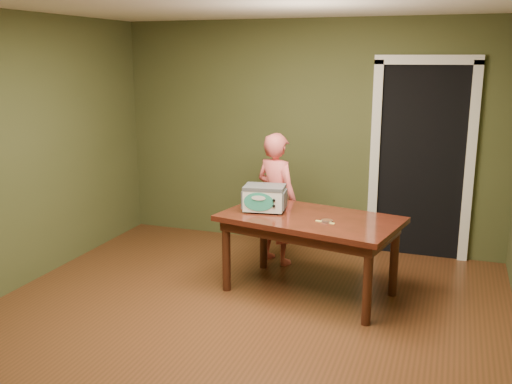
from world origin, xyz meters
TOP-DOWN VIEW (x-y plane):
  - floor at (0.00, 0.00)m, footprint 5.00×5.00m
  - room_shell at (0.00, 0.00)m, footprint 4.52×5.02m
  - doorway at (1.30, 2.78)m, footprint 1.10×0.66m
  - dining_table at (0.43, 1.04)m, footprint 1.75×1.21m
  - toy_oven at (-0.03, 1.08)m, footprint 0.43×0.33m
  - baking_pan at (0.61, 0.91)m, footprint 0.10×0.10m
  - spatula at (0.60, 0.89)m, footprint 0.18×0.07m
  - child at (-0.12, 1.75)m, footprint 0.61×0.52m

SIDE VIEW (x-z plane):
  - floor at x=0.00m, z-range 0.00..0.00m
  - dining_table at x=0.43m, z-range 0.28..1.03m
  - child at x=-0.12m, z-range 0.00..1.41m
  - spatula at x=0.60m, z-range 0.75..0.76m
  - baking_pan at x=0.61m, z-range 0.75..0.77m
  - toy_oven at x=-0.03m, z-range 0.76..1.01m
  - doorway at x=1.30m, z-range -0.07..2.18m
  - room_shell at x=0.00m, z-range 0.40..3.01m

